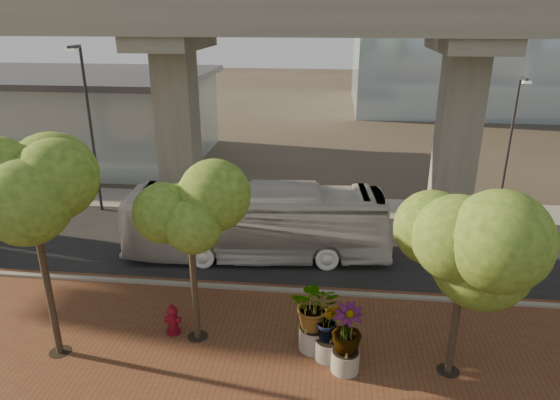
# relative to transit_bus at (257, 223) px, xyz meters

# --- Properties ---
(ground) EXTENTS (160.00, 160.00, 0.00)m
(ground) POSITION_rel_transit_bus_xyz_m (2.38, -0.97, -1.63)
(ground) COLOR #332C25
(ground) RESTS_ON ground
(asphalt_road) EXTENTS (90.00, 8.00, 0.04)m
(asphalt_road) POSITION_rel_transit_bus_xyz_m (2.38, 1.03, -1.61)
(asphalt_road) COLOR black
(asphalt_road) RESTS_ON ground
(curb_strip) EXTENTS (70.00, 0.25, 0.16)m
(curb_strip) POSITION_rel_transit_bus_xyz_m (2.38, -2.97, -1.55)
(curb_strip) COLOR gray
(curb_strip) RESTS_ON ground
(far_sidewalk) EXTENTS (90.00, 3.00, 0.06)m
(far_sidewalk) POSITION_rel_transit_bus_xyz_m (2.38, 6.53, -1.60)
(far_sidewalk) COLOR gray
(far_sidewalk) RESTS_ON ground
(transit_viaduct) EXTENTS (72.00, 5.60, 12.40)m
(transit_viaduct) POSITION_rel_transit_bus_xyz_m (2.38, 1.03, 5.66)
(transit_viaduct) COLOR gray
(transit_viaduct) RESTS_ON ground
(station_pavilion) EXTENTS (23.00, 13.00, 6.30)m
(station_pavilion) POSITION_rel_transit_bus_xyz_m (-17.62, 15.03, 1.59)
(station_pavilion) COLOR #A6BBBE
(station_pavilion) RESTS_ON ground
(transit_bus) EXTENTS (11.87, 3.64, 3.26)m
(transit_bus) POSITION_rel_transit_bus_xyz_m (0.00, 0.00, 0.00)
(transit_bus) COLOR silver
(transit_bus) RESTS_ON ground
(fire_hydrant) EXTENTS (0.55, 0.50, 1.10)m
(fire_hydrant) POSITION_rel_transit_bus_xyz_m (-1.99, -6.11, -1.04)
(fire_hydrant) COLOR maroon
(fire_hydrant) RESTS_ON ground
(planter_front) EXTENTS (2.27, 2.27, 2.50)m
(planter_front) POSITION_rel_transit_bus_xyz_m (2.88, -6.40, -0.05)
(planter_front) COLOR #A7A296
(planter_front) RESTS_ON ground
(planter_right) EXTENTS (2.14, 2.14, 2.29)m
(planter_right) POSITION_rel_transit_bus_xyz_m (3.88, -7.38, -0.18)
(planter_right) COLOR gray
(planter_right) RESTS_ON ground
(planter_left) EXTENTS (1.91, 1.91, 2.10)m
(planter_left) POSITION_rel_transit_bus_xyz_m (3.35, -6.85, -0.30)
(planter_left) COLOR #A49D94
(planter_left) RESTS_ON ground
(street_tree_far_west) EXTENTS (4.12, 4.12, 7.07)m
(street_tree_far_west) POSITION_rel_transit_bus_xyz_m (-5.36, -7.54, 3.60)
(street_tree_far_west) COLOR #453627
(street_tree_far_west) RESTS_ON ground
(street_tree_near_west) EXTENTS (3.61, 3.61, 6.12)m
(street_tree_near_west) POSITION_rel_transit_bus_xyz_m (-1.10, -6.24, 2.89)
(street_tree_near_west) COLOR #453627
(street_tree_near_west) RESTS_ON ground
(street_tree_near_east) EXTENTS (4.40, 4.40, 6.67)m
(street_tree_near_east) POSITION_rel_transit_bus_xyz_m (7.06, -7.08, 3.07)
(street_tree_near_east) COLOR #453627
(street_tree_near_east) RESTS_ON ground
(streetlamp_west) EXTENTS (0.44, 1.29, 8.88)m
(streetlamp_west) POSITION_rel_transit_bus_xyz_m (-9.55, 4.46, 3.55)
(streetlamp_west) COLOR #2E2D33
(streetlamp_west) RESTS_ON ground
(streetlamp_east) EXTENTS (0.37, 1.09, 7.50)m
(streetlamp_east) POSITION_rel_transit_bus_xyz_m (12.08, 5.43, 2.75)
(streetlamp_east) COLOR #333338
(streetlamp_east) RESTS_ON ground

